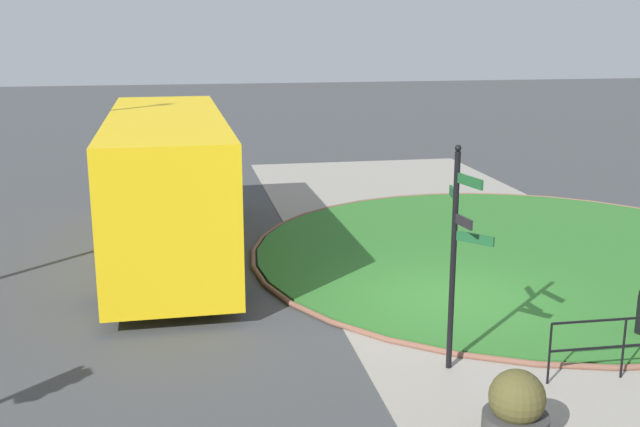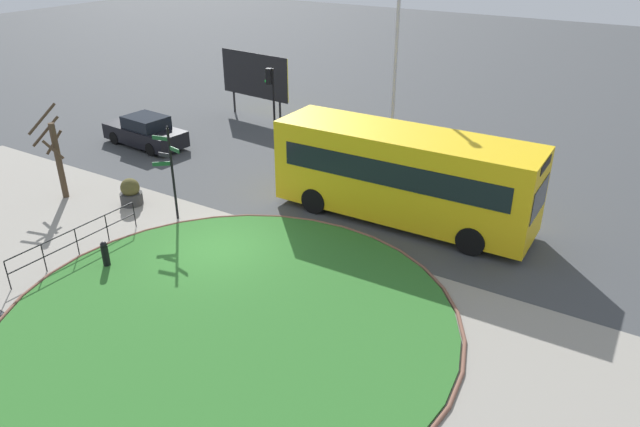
% 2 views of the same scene
% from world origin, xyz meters
% --- Properties ---
extents(ground, '(120.00, 120.00, 0.00)m').
position_xyz_m(ground, '(0.00, 0.00, 0.00)').
color(ground, '#3D3F42').
extents(sidewalk_paving, '(32.00, 8.30, 0.02)m').
position_xyz_m(sidewalk_paving, '(0.00, -1.85, 0.01)').
color(sidewalk_paving, gray).
rests_on(sidewalk_paving, ground).
extents(grass_island, '(12.63, 12.63, 0.10)m').
position_xyz_m(grass_island, '(2.83, -2.87, 0.05)').
color(grass_island, '#2D6B28').
rests_on(grass_island, ground).
extents(grass_kerb_ring, '(12.94, 12.94, 0.11)m').
position_xyz_m(grass_kerb_ring, '(2.83, -2.87, 0.06)').
color(grass_kerb_ring, brown).
rests_on(grass_kerb_ring, ground).
extents(signpost_directional, '(1.23, 0.50, 3.63)m').
position_xyz_m(signpost_directional, '(-2.92, 0.95, 2.07)').
color(signpost_directional, black).
rests_on(signpost_directional, ground).
extents(bus_yellow, '(9.59, 2.76, 3.37)m').
position_xyz_m(bus_yellow, '(4.22, 5.37, 1.80)').
color(bus_yellow, yellow).
rests_on(bus_yellow, ground).
extents(planter_near_signpost, '(0.86, 0.86, 1.09)m').
position_xyz_m(planter_near_signpost, '(-5.30, 0.97, 0.49)').
color(planter_near_signpost, '#383838').
rests_on(planter_near_signpost, ground).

